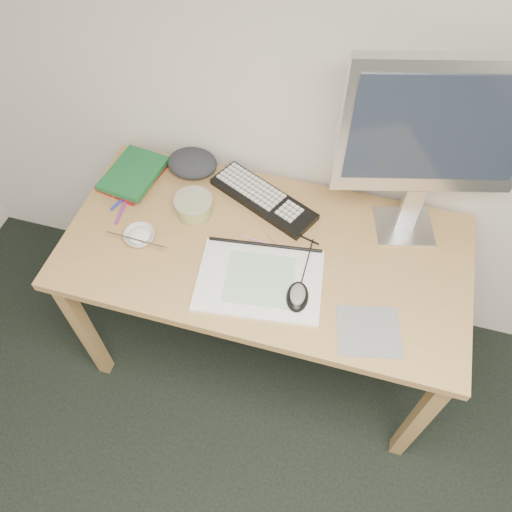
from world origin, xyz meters
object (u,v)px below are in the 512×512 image
(monitor, at_px, (438,135))
(rice_bowl, at_px, (140,236))
(sketchpad, at_px, (260,280))
(keyboard, at_px, (263,199))
(desk, at_px, (264,262))

(monitor, bearing_deg, rice_bowl, -175.27)
(sketchpad, distance_m, rice_bowl, 0.45)
(keyboard, height_order, monitor, monitor)
(sketchpad, xyz_separation_m, rice_bowl, (-0.45, 0.05, 0.01))
(monitor, bearing_deg, desk, -167.76)
(keyboard, xyz_separation_m, monitor, (0.51, 0.02, 0.41))
(keyboard, xyz_separation_m, rice_bowl, (-0.37, -0.29, 0.00))
(keyboard, relative_size, monitor, 0.63)
(desk, distance_m, keyboard, 0.24)
(sketchpad, xyz_separation_m, monitor, (0.43, 0.36, 0.41))
(sketchpad, xyz_separation_m, keyboard, (-0.08, 0.34, 0.01))
(sketchpad, relative_size, keyboard, 0.97)
(sketchpad, height_order, rice_bowl, rice_bowl)
(keyboard, bearing_deg, sketchpad, -51.24)
(desk, distance_m, monitor, 0.71)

